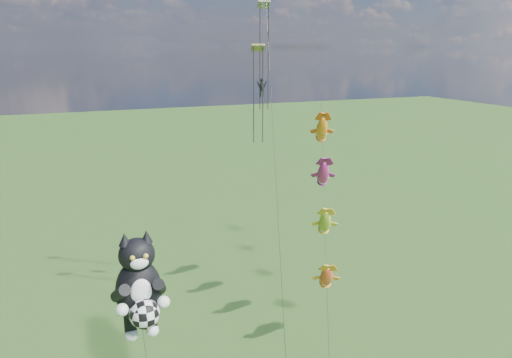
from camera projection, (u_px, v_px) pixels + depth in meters
name	position (u px, v px, depth m)	size (l,w,h in m)	color
cat_kite_rig	(139.00, 287.00, 26.53)	(2.83, 4.17, 11.41)	#4F4028
fish_windsock_rig	(324.00, 197.00, 38.74)	(7.05, 14.43, 16.65)	#4F4028
parafoil_rig	(262.00, 77.00, 39.28)	(6.07, 16.85, 26.73)	#4F4028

